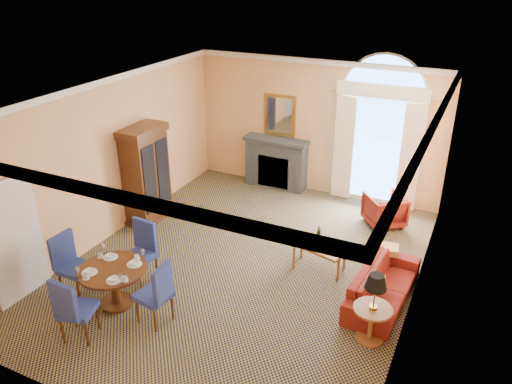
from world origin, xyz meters
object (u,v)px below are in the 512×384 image
at_px(sofa, 383,286).
at_px(armchair, 384,210).
at_px(dining_table, 114,277).
at_px(coffee_table, 320,247).
at_px(side_table, 374,300).
at_px(armoire, 146,176).

relative_size(sofa, armchair, 2.58).
bearing_deg(dining_table, coffee_table, 42.39).
bearing_deg(side_table, armoire, 161.76).
relative_size(armoire, coffee_table, 1.89).
distance_m(armoire, sofa, 5.37).
bearing_deg(dining_table, armchair, 53.94).
height_order(dining_table, side_table, side_table).
bearing_deg(armoire, sofa, -7.81).
height_order(sofa, coffee_table, coffee_table).
bearing_deg(side_table, sofa, 92.78).
xyz_separation_m(sofa, armchair, (-0.56, 2.65, 0.06)).
relative_size(dining_table, armchair, 1.43).
bearing_deg(sofa, side_table, -173.10).
bearing_deg(armoire, coffee_table, -3.93).
xyz_separation_m(armoire, sofa, (5.27, -0.72, -0.72)).
relative_size(armchair, side_table, 0.68).
xyz_separation_m(armchair, side_table, (0.61, -3.68, 0.36)).
xyz_separation_m(armoire, dining_table, (1.33, -2.72, -0.49)).
distance_m(armchair, coffee_table, 2.31).
bearing_deg(coffee_table, armoire, -168.93).
xyz_separation_m(coffee_table, side_table, (1.32, -1.48, 0.25)).
bearing_deg(side_table, coffee_table, 131.67).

